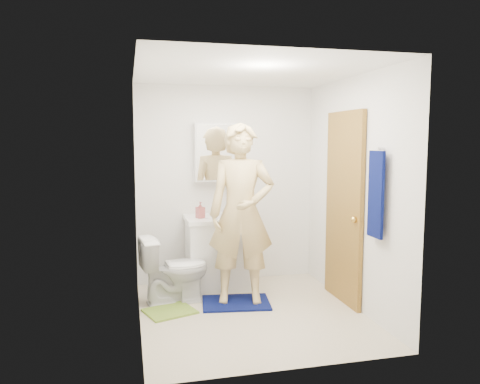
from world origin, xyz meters
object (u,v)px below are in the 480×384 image
medicine_cabinet (215,152)px  toilet (175,269)px  towel (376,194)px  vanity_cabinet (219,254)px  soap_dispenser (200,210)px  toothbrush_cup (237,211)px  man (241,213)px

medicine_cabinet → toilet: (-0.57, -0.63, -1.23)m
medicine_cabinet → towel: medicine_cabinet is taller
medicine_cabinet → vanity_cabinet: bearing=-90.0°
towel → soap_dispenser: (-1.41, 1.45, -0.31)m
towel → vanity_cabinet: bearing=128.5°
toothbrush_cup → man: bearing=-99.2°
medicine_cabinet → toilet: medicine_cabinet is taller
towel → medicine_cabinet: bearing=124.6°
vanity_cabinet → man: 0.82m
towel → soap_dispenser: towel is taller
towel → man: man is taller
vanity_cabinet → towel: bearing=-51.5°
toothbrush_cup → medicine_cabinet: bearing=151.5°
toothbrush_cup → man: 0.69m
vanity_cabinet → man: bearing=-77.4°
soap_dispenser → man: 0.65m
toilet → toothbrush_cup: (0.80, 0.50, 0.53)m
toilet → toothbrush_cup: 1.08m
soap_dispenser → toothbrush_cup: 0.49m
medicine_cabinet → toothbrush_cup: bearing=-28.5°
soap_dispenser → towel: bearing=-45.8°
vanity_cabinet → toilet: bearing=-144.7°
towel → soap_dispenser: size_ratio=4.24×
vanity_cabinet → toilet: size_ratio=1.09×
medicine_cabinet → towel: bearing=-55.4°
towel → man: (-1.05, 0.91, -0.28)m
soap_dispenser → man: size_ratio=0.10×
vanity_cabinet → soap_dispenser: size_ratio=4.24×
man → towel: bearing=-28.8°
vanity_cabinet → toothbrush_cup: 0.56m
towel → soap_dispenser: bearing=134.2°
toothbrush_cup → man: (-0.11, -0.67, 0.08)m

